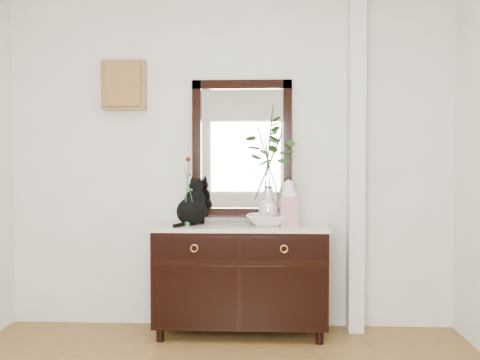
{
  "coord_description": "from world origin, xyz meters",
  "views": [
    {
      "loc": [
        0.29,
        -2.55,
        1.35
      ],
      "look_at": [
        0.1,
        1.63,
        1.2
      ],
      "focal_mm": 42.0,
      "sensor_mm": 36.0,
      "label": 1
    }
  ],
  "objects_px": {
    "sideboard": "(241,274)",
    "ginger_jar": "(288,202)",
    "cat": "(192,202)",
    "lotus_bowl": "(268,220)"
  },
  "relations": [
    {
      "from": "sideboard",
      "to": "cat",
      "type": "relative_size",
      "value": 3.76
    },
    {
      "from": "sideboard",
      "to": "lotus_bowl",
      "type": "distance_m",
      "value": 0.47
    },
    {
      "from": "cat",
      "to": "lotus_bowl",
      "type": "bearing_deg",
      "value": 21.19
    },
    {
      "from": "ginger_jar",
      "to": "sideboard",
      "type": "bearing_deg",
      "value": 173.2
    },
    {
      "from": "sideboard",
      "to": "ginger_jar",
      "type": "xyz_separation_m",
      "value": [
        0.36,
        -0.04,
        0.56
      ]
    },
    {
      "from": "lotus_bowl",
      "to": "ginger_jar",
      "type": "distance_m",
      "value": 0.21
    },
    {
      "from": "sideboard",
      "to": "ginger_jar",
      "type": "distance_m",
      "value": 0.67
    },
    {
      "from": "sideboard",
      "to": "ginger_jar",
      "type": "bearing_deg",
      "value": -6.8
    },
    {
      "from": "cat",
      "to": "ginger_jar",
      "type": "xyz_separation_m",
      "value": [
        0.74,
        -0.05,
        0.0
      ]
    },
    {
      "from": "sideboard",
      "to": "ginger_jar",
      "type": "height_order",
      "value": "ginger_jar"
    }
  ]
}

